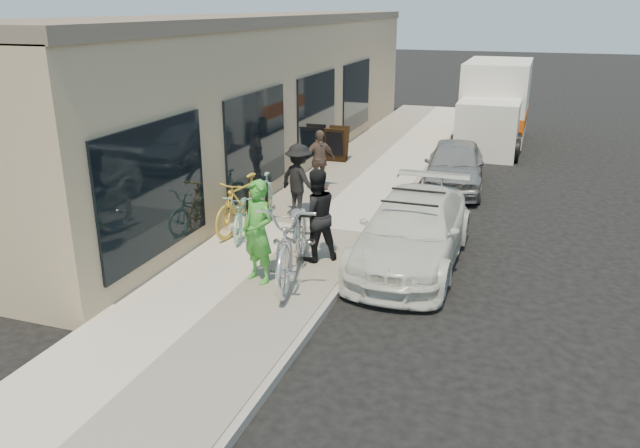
% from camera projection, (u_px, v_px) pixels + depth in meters
% --- Properties ---
extents(ground, '(120.00, 120.00, 0.00)m').
position_uv_depth(ground, '(358.00, 309.00, 9.67)').
color(ground, black).
rests_on(ground, ground).
extents(sidewalk, '(3.00, 34.00, 0.15)m').
position_uv_depth(sidewalk, '(304.00, 229.00, 12.93)').
color(sidewalk, beige).
rests_on(sidewalk, ground).
extents(curb, '(0.12, 34.00, 0.13)m').
position_uv_depth(curb, '(377.00, 238.00, 12.46)').
color(curb, '#9E9791').
rests_on(curb, ground).
extents(storefront, '(3.60, 20.00, 4.22)m').
position_uv_depth(storefront, '(258.00, 92.00, 17.70)').
color(storefront, tan).
rests_on(storefront, ground).
extents(bike_rack, '(0.23, 0.61, 0.89)m').
position_uv_depth(bike_rack, '(257.00, 202.00, 12.61)').
color(bike_rack, black).
rests_on(bike_rack, sidewalk).
extents(sandwich_board, '(0.62, 0.63, 1.00)m').
position_uv_depth(sandwich_board, '(337.00, 144.00, 18.04)').
color(sandwich_board, black).
rests_on(sandwich_board, sidewalk).
extents(sedan_white, '(1.77, 4.31, 1.29)m').
position_uv_depth(sedan_white, '(413.00, 231.00, 11.21)').
color(sedan_white, silver).
rests_on(sedan_white, ground).
extents(sedan_silver, '(1.73, 3.71, 1.23)m').
position_uv_depth(sedan_silver, '(454.00, 165.00, 15.84)').
color(sedan_silver, gray).
rests_on(sedan_silver, ground).
extents(moving_truck, '(2.11, 5.51, 2.70)m').
position_uv_depth(moving_truck, '(494.00, 108.00, 20.95)').
color(moving_truck, silver).
rests_on(moving_truck, ground).
extents(tandem_bike, '(1.47, 2.80, 1.40)m').
position_uv_depth(tandem_bike, '(294.00, 237.00, 10.25)').
color(tandem_bike, silver).
rests_on(tandem_bike, sidewalk).
extents(woman_rider, '(0.74, 0.62, 1.71)m').
position_uv_depth(woman_rider, '(258.00, 232.00, 10.04)').
color(woman_rider, green).
rests_on(woman_rider, sidewalk).
extents(man_standing, '(1.03, 1.00, 1.66)m').
position_uv_depth(man_standing, '(315.00, 215.00, 10.92)').
color(man_standing, black).
rests_on(man_standing, sidewalk).
extents(cruiser_bike_a, '(0.74, 1.61, 0.94)m').
position_uv_depth(cruiser_bike_a, '(265.00, 197.00, 13.22)').
color(cruiser_bike_a, '#8DD2B9').
rests_on(cruiser_bike_a, sidewalk).
extents(cruiser_bike_b, '(1.00, 1.80, 0.89)m').
position_uv_depth(cruiser_bike_b, '(244.00, 213.00, 12.27)').
color(cruiser_bike_b, '#8DD2B9').
rests_on(cruiser_bike_b, sidewalk).
extents(cruiser_bike_c, '(0.82, 1.94, 1.13)m').
position_uv_depth(cruiser_bike_c, '(243.00, 204.00, 12.40)').
color(cruiser_bike_c, gold).
rests_on(cruiser_bike_c, sidewalk).
extents(bystander_a, '(1.16, 0.96, 1.56)m').
position_uv_depth(bystander_a, '(299.00, 180.00, 13.30)').
color(bystander_a, black).
rests_on(bystander_a, sidewalk).
extents(bystander_b, '(0.86, 0.86, 1.47)m').
position_uv_depth(bystander_b, '(319.00, 160.00, 15.21)').
color(bystander_b, brown).
rests_on(bystander_b, sidewalk).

